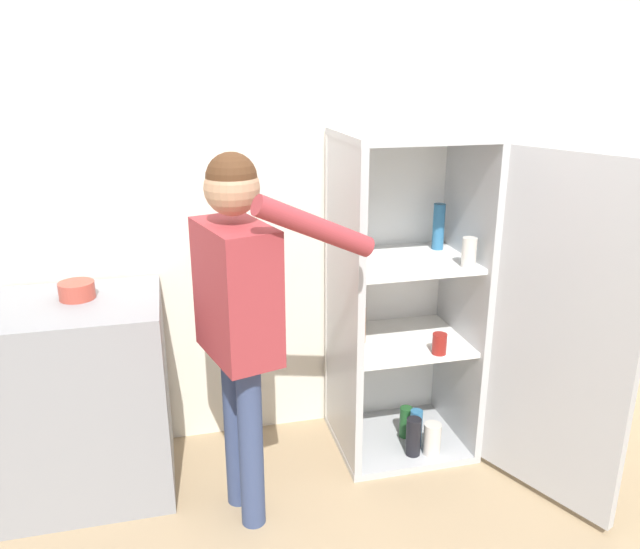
{
  "coord_description": "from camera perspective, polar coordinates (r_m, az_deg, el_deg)",
  "views": [
    {
      "loc": [
        -0.78,
        -2.07,
        1.91
      ],
      "look_at": [
        -0.12,
        0.64,
        0.97
      ],
      "focal_mm": 35.0,
      "sensor_mm": 36.0,
      "label": 1
    }
  ],
  "objects": [
    {
      "name": "person",
      "position": [
        2.52,
        -7.42,
        -2.16
      ],
      "size": [
        0.71,
        0.53,
        1.61
      ],
      "color": "#384770",
      "rests_on": "ground_plane"
    },
    {
      "name": "ground_plane",
      "position": [
        2.92,
        5.66,
        -22.37
      ],
      "size": [
        12.0,
        12.0,
        0.0
      ],
      "primitive_type": "plane",
      "color": "tan"
    },
    {
      "name": "bowl",
      "position": [
        2.93,
        -21.35,
        -1.36
      ],
      "size": [
        0.15,
        0.15,
        0.08
      ],
      "color": "#B24738",
      "rests_on": "counter"
    },
    {
      "name": "wall_back",
      "position": [
        3.21,
        0.58,
        7.13
      ],
      "size": [
        7.0,
        0.06,
        2.55
      ],
      "color": "silver",
      "rests_on": "ground_plane"
    },
    {
      "name": "counter",
      "position": [
        3.09,
        -20.7,
        -10.56
      ],
      "size": [
        0.73,
        0.6,
        0.94
      ],
      "color": "gray",
      "rests_on": "ground_plane"
    },
    {
      "name": "refrigerator",
      "position": [
        3.09,
        10.4,
        -2.82
      ],
      "size": [
        0.98,
        1.19,
        1.63
      ],
      "color": "#B7BABC",
      "rests_on": "ground_plane"
    }
  ]
}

